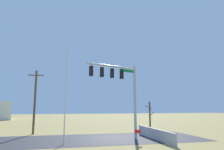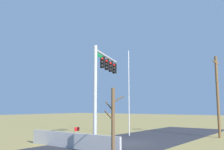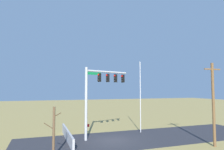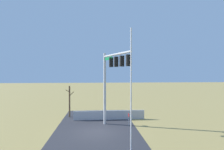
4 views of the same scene
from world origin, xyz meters
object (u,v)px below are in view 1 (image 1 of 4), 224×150
Objects in this scene: signal_mast at (122,85)px; utility_pole at (35,100)px; bare_tree at (150,117)px; open_sign at (138,133)px; flagpole at (65,94)px.

signal_mast is 11.55m from utility_pole.
utility_pole is 14.63m from bare_tree.
signal_mast is 1.95× the size of bare_tree.
signal_mast is 6.29× the size of open_sign.
flagpole is at bearing -65.08° from utility_pole.
signal_mast reaches higher than open_sign.
bare_tree is 3.22× the size of open_sign.
signal_mast is at bearing 10.00° from flagpole.
bare_tree is (5.14, 4.84, -3.44)m from signal_mast.
bare_tree is at bearing 58.31° from open_sign.
bare_tree is at bearing -7.87° from utility_pole.
open_sign is at bearing -40.79° from utility_pole.
utility_pole is 13.79m from open_sign.
utility_pole is 6.41× the size of open_sign.
flagpole reaches higher than signal_mast.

